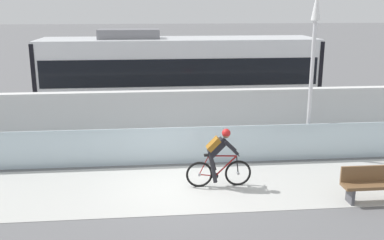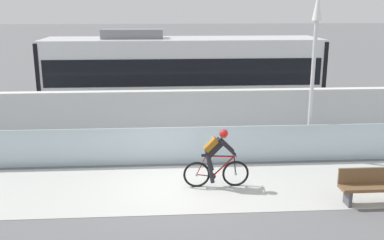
% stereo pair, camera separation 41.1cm
% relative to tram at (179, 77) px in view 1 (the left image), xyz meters
% --- Properties ---
extents(ground_plane, '(200.00, 200.00, 0.00)m').
position_rel_tram_xyz_m(ground_plane, '(-0.39, -6.85, -1.89)').
color(ground_plane, slate).
extents(bike_path_deck, '(32.00, 3.20, 0.01)m').
position_rel_tram_xyz_m(bike_path_deck, '(-0.39, -6.85, -1.89)').
color(bike_path_deck, beige).
rests_on(bike_path_deck, ground).
extents(glass_parapet, '(32.00, 0.05, 1.16)m').
position_rel_tram_xyz_m(glass_parapet, '(-0.39, -5.00, -1.31)').
color(glass_parapet, silver).
rests_on(glass_parapet, ground).
extents(concrete_barrier_wall, '(32.00, 0.36, 1.95)m').
position_rel_tram_xyz_m(concrete_barrier_wall, '(-0.39, -3.20, -0.92)').
color(concrete_barrier_wall, silver).
rests_on(concrete_barrier_wall, ground).
extents(tram_rail_near, '(32.00, 0.08, 0.01)m').
position_rel_tram_xyz_m(tram_rail_near, '(-0.39, -0.72, -1.89)').
color(tram_rail_near, '#595654').
rests_on(tram_rail_near, ground).
extents(tram_rail_far, '(32.00, 0.08, 0.01)m').
position_rel_tram_xyz_m(tram_rail_far, '(-0.39, 0.72, -1.89)').
color(tram_rail_far, '#595654').
rests_on(tram_rail_far, ground).
extents(tram, '(11.06, 2.54, 3.81)m').
position_rel_tram_xyz_m(tram, '(0.00, 0.00, 0.00)').
color(tram, silver).
rests_on(tram, ground).
extents(cyclist_on_bike, '(1.77, 0.58, 1.61)m').
position_rel_tram_xyz_m(cyclist_on_bike, '(0.58, -6.85, -1.09)').
color(cyclist_on_bike, black).
rests_on(cyclist_on_bike, ground).
extents(lamp_post_antenna, '(0.28, 0.28, 5.20)m').
position_rel_tram_xyz_m(lamp_post_antenna, '(3.79, -4.70, 1.40)').
color(lamp_post_antenna, gray).
rests_on(lamp_post_antenna, ground).
extents(bench, '(1.60, 0.45, 0.89)m').
position_rel_tram_xyz_m(bench, '(4.26, -8.14, -1.41)').
color(bench, brown).
rests_on(bench, ground).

